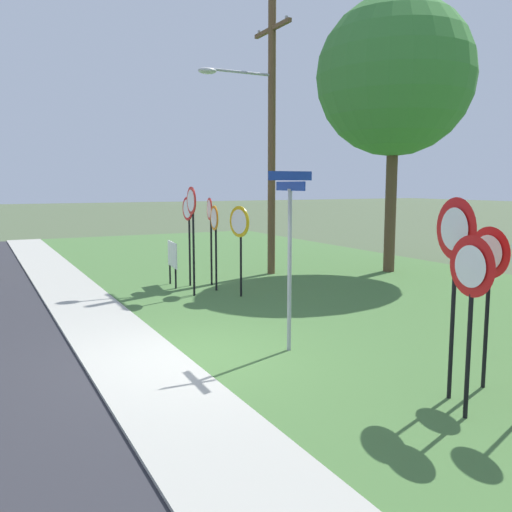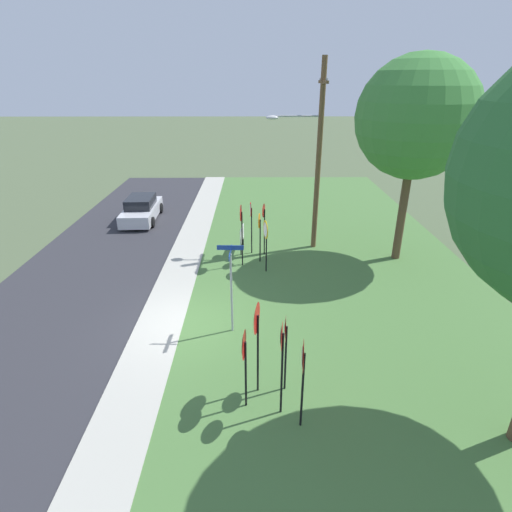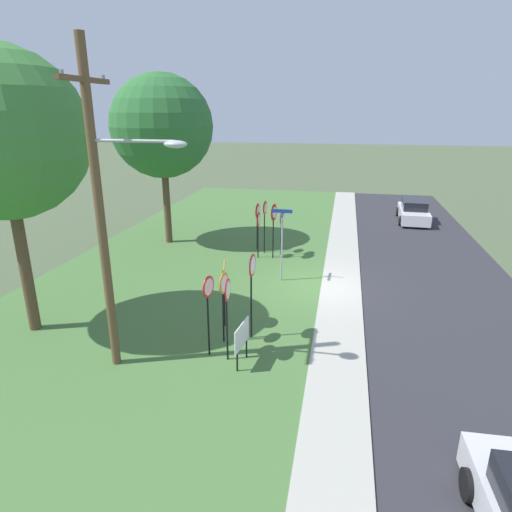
{
  "view_description": "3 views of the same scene",
  "coord_description": "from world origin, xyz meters",
  "px_view_note": "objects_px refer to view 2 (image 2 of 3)",
  "views": [
    {
      "loc": [
        8.2,
        -2.99,
        2.88
      ],
      "look_at": [
        -1.02,
        1.8,
        1.51
      ],
      "focal_mm": 38.13,
      "sensor_mm": 36.0,
      "label": 1
    },
    {
      "loc": [
        11.67,
        2.41,
        7.75
      ],
      "look_at": [
        -1.86,
        2.5,
        1.74
      ],
      "focal_mm": 28.3,
      "sensor_mm": 36.0,
      "label": 2
    },
    {
      "loc": [
        -16.8,
        -0.67,
        6.9
      ],
      "look_at": [
        -0.04,
        2.7,
        1.19
      ],
      "focal_mm": 30.88,
      "sensor_mm": 36.0,
      "label": 3
    }
  ],
  "objects_px": {
    "yield_sign_near_right": "(281,347)",
    "stop_sign_far_left": "(266,235)",
    "yield_sign_near_left": "(257,327)",
    "yield_sign_center": "(285,336)",
    "oak_tree_left": "(417,118)",
    "parked_hatchback_near": "(141,209)",
    "stop_sign_far_center": "(251,217)",
    "street_name_post": "(231,282)",
    "notice_board": "(242,235)",
    "stop_sign_near_left": "(264,219)",
    "utility_pole": "(315,152)",
    "stop_sign_far_right": "(241,222)",
    "yield_sign_far_left": "(302,365)",
    "yield_sign_far_right": "(244,352)",
    "stop_sign_near_right": "(260,227)"
  },
  "relations": [
    {
      "from": "yield_sign_near_right",
      "to": "notice_board",
      "type": "height_order",
      "value": "yield_sign_near_right"
    },
    {
      "from": "oak_tree_left",
      "to": "parked_hatchback_near",
      "type": "bearing_deg",
      "value": -113.12
    },
    {
      "from": "yield_sign_far_right",
      "to": "utility_pole",
      "type": "height_order",
      "value": "utility_pole"
    },
    {
      "from": "stop_sign_near_left",
      "to": "yield_sign_center",
      "type": "relative_size",
      "value": 1.09
    },
    {
      "from": "stop_sign_far_left",
      "to": "street_name_post",
      "type": "distance_m",
      "value": 4.63
    },
    {
      "from": "utility_pole",
      "to": "yield_sign_center",
      "type": "bearing_deg",
      "value": -11.3
    },
    {
      "from": "yield_sign_near_left",
      "to": "oak_tree_left",
      "type": "bearing_deg",
      "value": 154.08
    },
    {
      "from": "stop_sign_near_right",
      "to": "notice_board",
      "type": "distance_m",
      "value": 1.61
    },
    {
      "from": "stop_sign_near_left",
      "to": "utility_pole",
      "type": "xyz_separation_m",
      "value": [
        -0.94,
        2.32,
        2.86
      ]
    },
    {
      "from": "yield_sign_far_left",
      "to": "oak_tree_left",
      "type": "xyz_separation_m",
      "value": [
        -9.88,
        5.53,
        4.37
      ]
    },
    {
      "from": "stop_sign_far_right",
      "to": "yield_sign_near_left",
      "type": "height_order",
      "value": "stop_sign_far_right"
    },
    {
      "from": "oak_tree_left",
      "to": "parked_hatchback_near",
      "type": "xyz_separation_m",
      "value": [
        -5.64,
        -13.21,
        -5.57
      ]
    },
    {
      "from": "yield_sign_near_left",
      "to": "oak_tree_left",
      "type": "height_order",
      "value": "oak_tree_left"
    },
    {
      "from": "stop_sign_far_right",
      "to": "notice_board",
      "type": "distance_m",
      "value": 1.93
    },
    {
      "from": "street_name_post",
      "to": "utility_pole",
      "type": "relative_size",
      "value": 0.36
    },
    {
      "from": "stop_sign_near_left",
      "to": "stop_sign_far_center",
      "type": "bearing_deg",
      "value": -92.7
    },
    {
      "from": "stop_sign_near_right",
      "to": "oak_tree_left",
      "type": "xyz_separation_m",
      "value": [
        -0.39,
        6.36,
        4.54
      ]
    },
    {
      "from": "stop_sign_far_right",
      "to": "parked_hatchback_near",
      "type": "height_order",
      "value": "stop_sign_far_right"
    },
    {
      "from": "yield_sign_far_left",
      "to": "yield_sign_far_right",
      "type": "height_order",
      "value": "yield_sign_far_left"
    },
    {
      "from": "yield_sign_near_left",
      "to": "street_name_post",
      "type": "relative_size",
      "value": 0.88
    },
    {
      "from": "yield_sign_far_left",
      "to": "yield_sign_near_right",
      "type": "bearing_deg",
      "value": -127.09
    },
    {
      "from": "stop_sign_far_center",
      "to": "oak_tree_left",
      "type": "bearing_deg",
      "value": 81.77
    },
    {
      "from": "parked_hatchback_near",
      "to": "yield_sign_center",
      "type": "bearing_deg",
      "value": 25.5
    },
    {
      "from": "parked_hatchback_near",
      "to": "stop_sign_near_left",
      "type": "bearing_deg",
      "value": 51.84
    },
    {
      "from": "stop_sign_far_center",
      "to": "yield_sign_near_right",
      "type": "distance_m",
      "value": 10.08
    },
    {
      "from": "stop_sign_far_center",
      "to": "utility_pole",
      "type": "xyz_separation_m",
      "value": [
        -0.79,
        2.91,
        2.83
      ]
    },
    {
      "from": "stop_sign_near_left",
      "to": "notice_board",
      "type": "height_order",
      "value": "stop_sign_near_left"
    },
    {
      "from": "stop_sign_far_center",
      "to": "parked_hatchback_near",
      "type": "height_order",
      "value": "stop_sign_far_center"
    },
    {
      "from": "stop_sign_far_right",
      "to": "notice_board",
      "type": "bearing_deg",
      "value": -175.89
    },
    {
      "from": "yield_sign_near_right",
      "to": "stop_sign_far_left",
      "type": "bearing_deg",
      "value": -172.16
    },
    {
      "from": "yield_sign_far_left",
      "to": "parked_hatchback_near",
      "type": "xyz_separation_m",
      "value": [
        -15.51,
        -7.67,
        -1.2
      ]
    },
    {
      "from": "yield_sign_far_left",
      "to": "yield_sign_center",
      "type": "bearing_deg",
      "value": -160.92
    },
    {
      "from": "stop_sign_far_left",
      "to": "utility_pole",
      "type": "xyz_separation_m",
      "value": [
        -2.79,
        2.29,
        2.95
      ]
    },
    {
      "from": "yield_sign_near_left",
      "to": "yield_sign_center",
      "type": "bearing_deg",
      "value": 105.7
    },
    {
      "from": "yield_sign_far_left",
      "to": "stop_sign_near_left",
      "type": "bearing_deg",
      "value": -170.74
    },
    {
      "from": "stop_sign_far_left",
      "to": "stop_sign_far_right",
      "type": "height_order",
      "value": "stop_sign_far_right"
    },
    {
      "from": "stop_sign_far_right",
      "to": "yield_sign_center",
      "type": "height_order",
      "value": "stop_sign_far_right"
    },
    {
      "from": "yield_sign_near_right",
      "to": "notice_board",
      "type": "bearing_deg",
      "value": -166.45
    },
    {
      "from": "notice_board",
      "to": "parked_hatchback_near",
      "type": "xyz_separation_m",
      "value": [
        -4.9,
        -6.03,
        -0.23
      ]
    },
    {
      "from": "stop_sign_near_right",
      "to": "stop_sign_far_center",
      "type": "distance_m",
      "value": 1.06
    },
    {
      "from": "yield_sign_far_right",
      "to": "utility_pole",
      "type": "relative_size",
      "value": 0.26
    },
    {
      "from": "yield_sign_far_left",
      "to": "parked_hatchback_near",
      "type": "relative_size",
      "value": 0.55
    },
    {
      "from": "yield_sign_far_right",
      "to": "notice_board",
      "type": "height_order",
      "value": "yield_sign_far_right"
    },
    {
      "from": "yield_sign_far_left",
      "to": "yield_sign_center",
      "type": "distance_m",
      "value": 1.29
    },
    {
      "from": "yield_sign_near_left",
      "to": "yield_sign_center",
      "type": "distance_m",
      "value": 0.8
    },
    {
      "from": "street_name_post",
      "to": "notice_board",
      "type": "relative_size",
      "value": 2.44
    },
    {
      "from": "yield_sign_center",
      "to": "parked_hatchback_near",
      "type": "relative_size",
      "value": 0.52
    },
    {
      "from": "stop_sign_near_right",
      "to": "yield_sign_near_right",
      "type": "height_order",
      "value": "yield_sign_near_right"
    },
    {
      "from": "stop_sign_near_left",
      "to": "stop_sign_far_left",
      "type": "height_order",
      "value": "stop_sign_near_left"
    },
    {
      "from": "stop_sign_near_right",
      "to": "yield_sign_far_right",
      "type": "height_order",
      "value": "stop_sign_near_right"
    }
  ]
}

